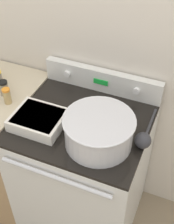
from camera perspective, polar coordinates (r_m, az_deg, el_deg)
name	(u,v)px	position (r m, az deg, el deg)	size (l,w,h in m)	color
kitchen_wall	(108,41)	(1.83, 3.78, 12.91)	(8.00, 0.05, 2.50)	beige
stove_range	(83,173)	(2.08, -0.70, -11.04)	(0.74, 0.70, 0.94)	silver
control_panel	(102,80)	(1.91, 2.84, 5.82)	(0.74, 0.07, 0.14)	silver
mixing_bowl	(99,130)	(1.56, 2.17, -3.27)	(0.36, 0.36, 0.16)	silver
casserole_dish	(39,119)	(1.71, -8.85, -1.32)	(0.28, 0.24, 0.07)	silver
ladle	(143,139)	(1.61, 10.29, -4.91)	(0.09, 0.34, 0.09)	#333338
spice_jar_orange_cap	(7,96)	(1.86, -14.43, 2.88)	(0.05, 0.05, 0.10)	tan
spice_jar_black_cap	(4,88)	(1.93, -14.96, 4.27)	(0.05, 0.05, 0.09)	gray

